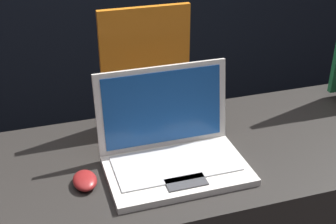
# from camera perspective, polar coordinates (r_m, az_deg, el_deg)

# --- Properties ---
(laptop_middle) EXTENTS (0.40, 0.29, 0.27)m
(laptop_middle) POSITION_cam_1_polar(r_m,az_deg,el_deg) (1.35, 0.43, -4.02)
(laptop_middle) COLOR silver
(laptop_middle) RESTS_ON display_counter
(mouse_middle) EXTENTS (0.07, 0.09, 0.03)m
(mouse_middle) POSITION_cam_1_polar(r_m,az_deg,el_deg) (1.31, -10.10, -8.22)
(mouse_middle) COLOR maroon
(mouse_middle) RESTS_ON display_counter
(promo_stand_middle) EXTENTS (0.29, 0.07, 0.39)m
(promo_stand_middle) POSITION_cam_1_polar(r_m,az_deg,el_deg) (1.52, -2.74, 5.23)
(promo_stand_middle) COLOR black
(promo_stand_middle) RESTS_ON display_counter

